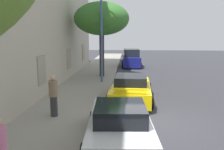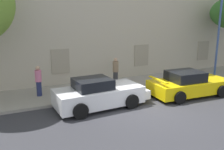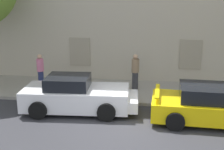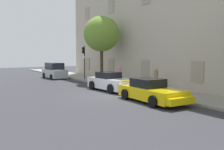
{
  "view_description": "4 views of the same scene",
  "coord_description": "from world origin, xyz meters",
  "px_view_note": "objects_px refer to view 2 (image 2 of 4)",
  "views": [
    {
      "loc": [
        -9.05,
        1.13,
        3.48
      ],
      "look_at": [
        2.12,
        1.9,
        1.52
      ],
      "focal_mm": 38.88,
      "sensor_mm": 36.0,
      "label": 1
    },
    {
      "loc": [
        -6.03,
        -8.88,
        4.23
      ],
      "look_at": [
        -1.14,
        1.79,
        1.4
      ],
      "focal_mm": 38.83,
      "sensor_mm": 36.0,
      "label": 2
    },
    {
      "loc": [
        0.85,
        -9.46,
        4.56
      ],
      "look_at": [
        -0.57,
        1.28,
        1.57
      ],
      "focal_mm": 47.37,
      "sensor_mm": 36.0,
      "label": 3
    },
    {
      "loc": [
        14.45,
        -8.96,
        2.88
      ],
      "look_at": [
        -0.84,
        0.75,
        1.33
      ],
      "focal_mm": 39.98,
      "sensor_mm": 36.0,
      "label": 4
    }
  ],
  "objects_px": {
    "sportscar_yellow_flank": "(192,84)",
    "pedestrian_strolling": "(116,71)",
    "sportscar_red_lead": "(102,94)",
    "pedestrian_admiring": "(39,81)"
  },
  "relations": [
    {
      "from": "sportscar_red_lead",
      "to": "sportscar_yellow_flank",
      "type": "height_order",
      "value": "sportscar_red_lead"
    },
    {
      "from": "pedestrian_admiring",
      "to": "pedestrian_strolling",
      "type": "relative_size",
      "value": 0.96
    },
    {
      "from": "sportscar_yellow_flank",
      "to": "pedestrian_strolling",
      "type": "xyz_separation_m",
      "value": [
        -3.17,
        3.13,
        0.41
      ]
    },
    {
      "from": "sportscar_yellow_flank",
      "to": "pedestrian_strolling",
      "type": "bearing_deg",
      "value": 135.32
    },
    {
      "from": "pedestrian_admiring",
      "to": "pedestrian_strolling",
      "type": "bearing_deg",
      "value": 3.14
    },
    {
      "from": "sportscar_yellow_flank",
      "to": "pedestrian_strolling",
      "type": "relative_size",
      "value": 2.9
    },
    {
      "from": "sportscar_red_lead",
      "to": "pedestrian_admiring",
      "type": "xyz_separation_m",
      "value": [
        -2.56,
        2.48,
        0.34
      ]
    },
    {
      "from": "sportscar_red_lead",
      "to": "pedestrian_strolling",
      "type": "bearing_deg",
      "value": 53.31
    },
    {
      "from": "sportscar_yellow_flank",
      "to": "pedestrian_admiring",
      "type": "bearing_deg",
      "value": 159.65
    },
    {
      "from": "sportscar_red_lead",
      "to": "sportscar_yellow_flank",
      "type": "xyz_separation_m",
      "value": [
        5.2,
        -0.4,
        -0.03
      ]
    }
  ]
}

